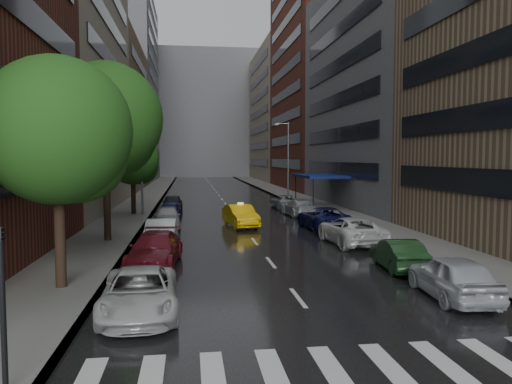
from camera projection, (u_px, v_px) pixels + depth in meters
The scene contains 18 objects.
ground at pixel (329, 338), 13.80m from camera, with size 220.00×220.00×0.00m, color gray.
road at pixel (220, 197), 63.24m from camera, with size 14.00×140.00×0.01m, color black.
sidewalk_left at pixel (148, 197), 62.05m from camera, with size 4.00×140.00×0.15m, color gray.
sidewalk_right at pixel (290, 195), 64.42m from camera, with size 4.00×140.00×0.15m, color gray.
crosswalk at pixel (360, 367), 11.85m from camera, with size 13.15×2.80×0.01m.
buildings_left at pixel (107, 78), 68.84m from camera, with size 8.00×108.00×38.00m.
buildings_right at pixel (322, 87), 70.80m from camera, with size 8.05×109.10×36.00m.
building_far at pixel (204, 115), 129.37m from camera, with size 40.00×14.00×32.00m, color slate.
tree_near at pixel (57, 131), 18.29m from camera, with size 5.47×5.47×8.72m.
tree_mid at pixel (105, 119), 28.83m from camera, with size 6.61×6.61×10.53m.
tree_far at pixel (133, 159), 42.60m from camera, with size 4.46×4.46×7.11m.
taxi at pixel (241, 216), 35.86m from camera, with size 1.68×4.83×1.59m, color #E9B50C.
parked_cars_left at pixel (163, 228), 29.90m from camera, with size 2.65×35.37×1.56m.
parked_cars_right at pixel (330, 222), 32.90m from camera, with size 2.95×36.05×1.60m.
traffic_light at pixel (2, 294), 10.16m from camera, with size 0.18×0.15×3.45m.
street_lamp_left at pixel (143, 159), 42.11m from camera, with size 1.74×0.22×9.00m.
street_lamp_right at pixel (287, 158), 58.97m from camera, with size 1.74×0.22×9.00m.
awning at pixel (320, 176), 49.38m from camera, with size 4.00×8.00×3.12m.
Camera 1 is at (-3.79, -13.10, 5.01)m, focal length 35.00 mm.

